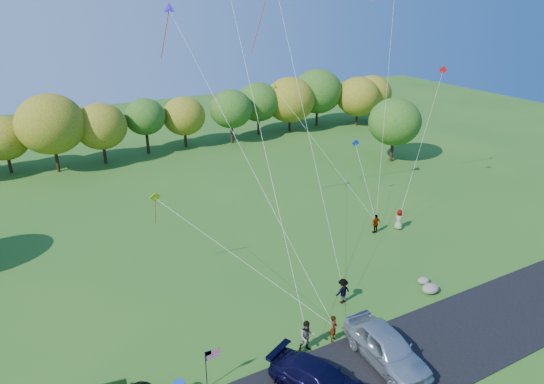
{
  "coord_description": "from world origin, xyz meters",
  "views": [
    {
      "loc": [
        -14.28,
        -18.75,
        18.45
      ],
      "look_at": [
        -0.73,
        6.0,
        6.78
      ],
      "focal_mm": 32.0,
      "sensor_mm": 36.0,
      "label": 1
    }
  ],
  "objects_px": {
    "minivan_silver": "(386,347)",
    "flyer_c": "(343,291)",
    "flyer_b": "(307,336)",
    "flyer_d": "(376,224)",
    "flyer_a": "(334,328)",
    "minivan_navy": "(319,380)",
    "flyer_e": "(399,220)"
  },
  "relations": [
    {
      "from": "flyer_b",
      "to": "flyer_e",
      "type": "bearing_deg",
      "value": 47.65
    },
    {
      "from": "flyer_e",
      "to": "flyer_a",
      "type": "bearing_deg",
      "value": 85.02
    },
    {
      "from": "flyer_c",
      "to": "flyer_e",
      "type": "distance_m",
      "value": 12.07
    },
    {
      "from": "minivan_navy",
      "to": "flyer_a",
      "type": "height_order",
      "value": "flyer_a"
    },
    {
      "from": "minivan_silver",
      "to": "flyer_a",
      "type": "height_order",
      "value": "minivan_silver"
    },
    {
      "from": "minivan_navy",
      "to": "flyer_e",
      "type": "bearing_deg",
      "value": 11.25
    },
    {
      "from": "flyer_b",
      "to": "flyer_d",
      "type": "distance_m",
      "value": 15.74
    },
    {
      "from": "flyer_c",
      "to": "flyer_e",
      "type": "relative_size",
      "value": 0.98
    },
    {
      "from": "flyer_d",
      "to": "flyer_e",
      "type": "distance_m",
      "value": 2.17
    },
    {
      "from": "flyer_d",
      "to": "flyer_a",
      "type": "bearing_deg",
      "value": 36.03
    },
    {
      "from": "flyer_b",
      "to": "flyer_d",
      "type": "bearing_deg",
      "value": 52.93
    },
    {
      "from": "flyer_a",
      "to": "flyer_d",
      "type": "relative_size",
      "value": 1.01
    },
    {
      "from": "minivan_silver",
      "to": "flyer_c",
      "type": "distance_m",
      "value": 5.67
    },
    {
      "from": "minivan_silver",
      "to": "flyer_d",
      "type": "distance_m",
      "value": 15.39
    },
    {
      "from": "flyer_b",
      "to": "flyer_d",
      "type": "height_order",
      "value": "flyer_b"
    },
    {
      "from": "minivan_silver",
      "to": "minivan_navy",
      "type": "bearing_deg",
      "value": -176.28
    },
    {
      "from": "flyer_a",
      "to": "flyer_b",
      "type": "height_order",
      "value": "flyer_b"
    },
    {
      "from": "flyer_b",
      "to": "flyer_a",
      "type": "bearing_deg",
      "value": 16.51
    },
    {
      "from": "minivan_navy",
      "to": "flyer_e",
      "type": "xyz_separation_m",
      "value": [
        15.93,
        11.83,
        0.04
      ]
    },
    {
      "from": "flyer_d",
      "to": "flyer_e",
      "type": "height_order",
      "value": "flyer_e"
    },
    {
      "from": "minivan_navy",
      "to": "flyer_d",
      "type": "distance_m",
      "value": 18.44
    },
    {
      "from": "flyer_a",
      "to": "flyer_b",
      "type": "xyz_separation_m",
      "value": [
        -1.79,
        0.0,
        0.13
      ]
    },
    {
      "from": "minivan_silver",
      "to": "flyer_a",
      "type": "xyz_separation_m",
      "value": [
        -1.42,
        2.8,
        -0.18
      ]
    },
    {
      "from": "flyer_a",
      "to": "minivan_navy",
      "type": "bearing_deg",
      "value": -178.83
    },
    {
      "from": "minivan_silver",
      "to": "flyer_a",
      "type": "relative_size",
      "value": 3.35
    },
    {
      "from": "flyer_b",
      "to": "flyer_d",
      "type": "xyz_separation_m",
      "value": [
        12.67,
        9.34,
        -0.14
      ]
    },
    {
      "from": "flyer_c",
      "to": "minivan_navy",
      "type": "bearing_deg",
      "value": 41.42
    },
    {
      "from": "flyer_d",
      "to": "flyer_b",
      "type": "bearing_deg",
      "value": 31.78
    },
    {
      "from": "minivan_navy",
      "to": "flyer_e",
      "type": "distance_m",
      "value": 19.84
    },
    {
      "from": "minivan_silver",
      "to": "flyer_d",
      "type": "relative_size",
      "value": 3.4
    },
    {
      "from": "flyer_e",
      "to": "flyer_c",
      "type": "bearing_deg",
      "value": 81.45
    },
    {
      "from": "flyer_b",
      "to": "flyer_c",
      "type": "distance_m",
      "value": 5.22
    }
  ]
}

